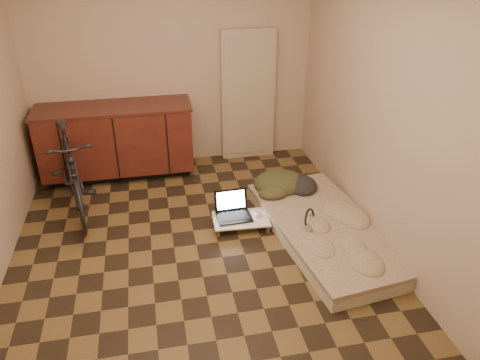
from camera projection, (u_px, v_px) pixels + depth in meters
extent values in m
cube|color=brown|center=(196.00, 245.00, 4.63)|extent=(3.50, 4.00, 0.00)
cube|color=beige|center=(172.00, 64.00, 5.74)|extent=(3.50, 0.00, 2.60)
cube|color=beige|center=(234.00, 266.00, 2.29)|extent=(3.50, 0.00, 2.60)
cube|color=beige|center=(378.00, 108.00, 4.33)|extent=(0.00, 4.00, 2.60)
cube|color=black|center=(121.00, 169.00, 5.97)|extent=(1.70, 0.48, 0.10)
cube|color=#4B1A15|center=(117.00, 139.00, 5.73)|extent=(1.80, 0.60, 0.78)
cube|color=#4C221C|center=(113.00, 107.00, 5.54)|extent=(1.84, 0.62, 0.03)
cube|color=beige|center=(248.00, 96.00, 6.07)|extent=(0.70, 0.10, 1.70)
imported|color=black|center=(71.00, 168.00, 4.96)|extent=(0.80, 1.68, 1.04)
cube|color=beige|center=(326.00, 232.00, 4.72)|extent=(1.18, 2.07, 0.12)
cube|color=#C7B298|center=(326.00, 225.00, 4.68)|extent=(1.20, 2.09, 0.05)
cube|color=brown|center=(218.00, 233.00, 4.73)|extent=(0.03, 0.03, 0.08)
cube|color=brown|center=(215.00, 217.00, 5.01)|extent=(0.03, 0.03, 0.08)
cube|color=brown|center=(268.00, 229.00, 4.80)|extent=(0.03, 0.03, 0.08)
cube|color=brown|center=(262.00, 213.00, 5.07)|extent=(0.03, 0.03, 0.08)
cube|color=white|center=(241.00, 219.00, 4.88)|extent=(0.60, 0.40, 0.02)
cube|color=black|center=(234.00, 217.00, 4.88)|extent=(0.36, 0.27, 0.02)
cube|color=black|center=(231.00, 200.00, 4.96)|extent=(0.36, 0.08, 0.23)
cube|color=white|center=(231.00, 200.00, 4.96)|extent=(0.30, 0.06, 0.18)
ellipsoid|color=white|center=(258.00, 214.00, 4.91)|extent=(0.09, 0.12, 0.04)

